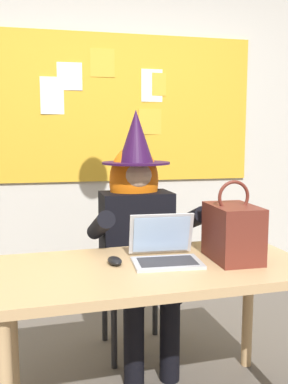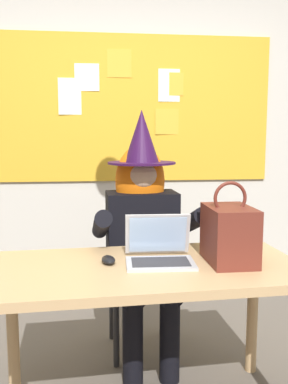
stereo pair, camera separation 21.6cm
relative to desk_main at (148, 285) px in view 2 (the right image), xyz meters
name	(u,v)px [view 2 (the right image)]	position (x,y,z in m)	size (l,w,h in m)	color
wall_back_bulletin	(127,115)	(0.04, 1.74, 0.85)	(6.51, 1.93, 2.98)	beige
desk_main	(148,285)	(0.00, 0.00, 0.00)	(1.45, 0.77, 0.74)	tan
chair_at_desk	(139,265)	(0.04, 0.71, -0.13)	(0.43, 0.43, 0.92)	black
person_costumed	(142,223)	(0.04, 0.59, 0.17)	(0.61, 0.68, 1.48)	black
laptop	(159,252)	(0.06, 0.05, 0.14)	(0.32, 0.28, 0.21)	#B7B7BC
computer_mouse	(108,260)	(-0.18, 0.05, 0.11)	(0.06, 0.10, 0.03)	black
handbag	(229,234)	(0.38, 0.00, 0.23)	(0.20, 0.30, 0.38)	maroon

